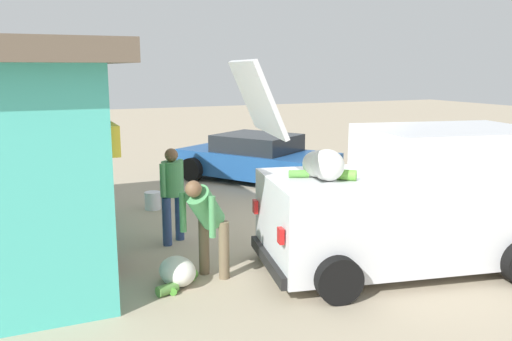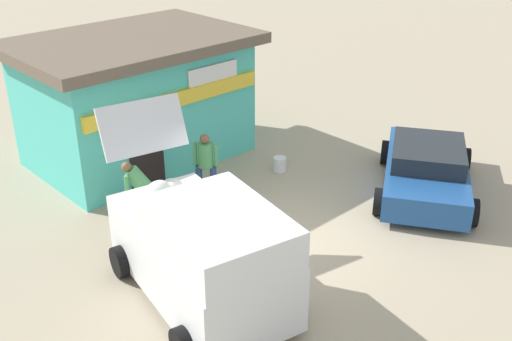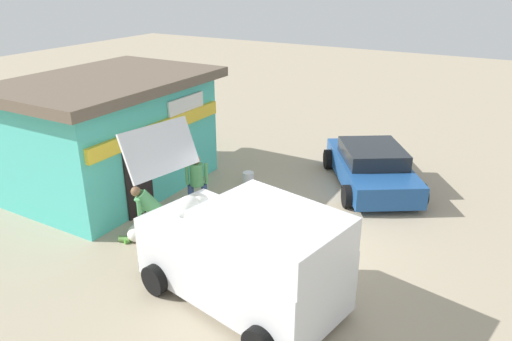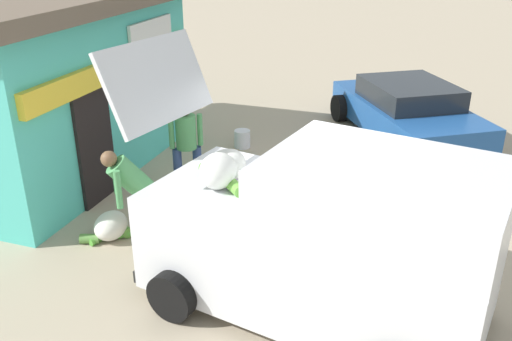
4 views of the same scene
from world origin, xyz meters
TOP-DOWN VIEW (x-y plane):
  - ground_plane at (0.00, 0.00)m, footprint 60.00×60.00m
  - storefront_bar at (0.34, 5.55)m, footprint 5.77×4.08m
  - delivery_van at (-2.29, -0.32)m, footprint 2.81×4.59m
  - parked_sedan at (4.08, -0.77)m, footprint 4.36×3.69m
  - vendor_standing at (0.14, 2.55)m, footprint 0.48×0.48m
  - customer_bending at (-1.61, 2.55)m, footprint 0.67×0.71m
  - unloaded_banana_pile at (-1.62, 2.98)m, footprint 0.69×0.69m
  - paint_bucket at (2.39, 2.37)m, footprint 0.33×0.33m

SIDE VIEW (x-z plane):
  - ground_plane at x=0.00m, z-range 0.00..0.00m
  - unloaded_banana_pile at x=-1.62m, z-range -0.02..0.37m
  - paint_bucket at x=2.39m, z-range 0.00..0.37m
  - parked_sedan at x=4.08m, z-range -0.03..1.18m
  - customer_bending at x=-1.61m, z-range 0.15..1.60m
  - vendor_standing at x=0.14m, z-range 0.12..1.73m
  - delivery_van at x=-2.29m, z-range -0.49..2.51m
  - storefront_bar at x=0.34m, z-range 0.04..3.25m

